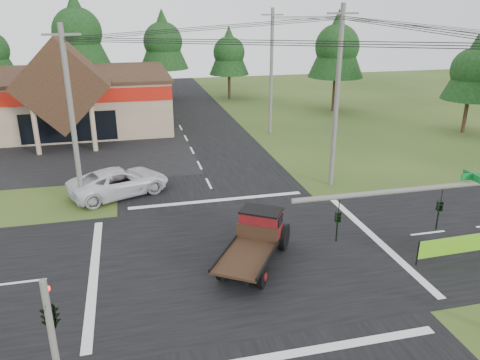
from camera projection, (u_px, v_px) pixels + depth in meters
name	position (u px, v px, depth m)	size (l,w,h in m)	color
ground	(245.00, 256.00, 22.54)	(120.00, 120.00, 0.00)	#2D4418
road_ns	(245.00, 255.00, 22.54)	(12.00, 120.00, 0.02)	black
road_ew	(245.00, 255.00, 22.54)	(120.00, 12.00, 0.02)	black
parking_apron	(14.00, 159.00, 36.77)	(28.00, 14.00, 0.02)	black
cvs_building	(12.00, 100.00, 45.06)	(30.40, 18.20, 9.19)	#A0846C
traffic_signal_mast	(471.00, 227.00, 15.45)	(8.12, 0.24, 7.00)	#595651
traffic_signal_corner	(48.00, 304.00, 12.99)	(0.53, 2.48, 4.40)	#595651
utility_pole_nw	(72.00, 118.00, 26.19)	(2.00, 0.30, 10.50)	#595651
utility_pole_ne	(337.00, 97.00, 29.54)	(2.00, 0.30, 11.50)	#595651
utility_pole_n	(271.00, 72.00, 42.34)	(2.00, 0.30, 11.20)	#595651
tree_row_c	(77.00, 30.00, 54.65)	(7.28, 7.28, 13.13)	#332316
tree_row_d	(163.00, 40.00, 58.23)	(6.16, 6.16, 11.11)	#332316
tree_row_e	(229.00, 51.00, 58.64)	(5.04, 5.04, 9.09)	#332316
tree_side_ne	(337.00, 44.00, 51.26)	(6.16, 6.16, 11.11)	#332316
tree_side_e_near	(473.00, 68.00, 42.56)	(5.04, 5.04, 9.09)	#332316
antique_flatbed_truck	(254.00, 242.00, 21.37)	(2.15, 5.62, 2.35)	#4F0B12
roadside_banner	(451.00, 248.00, 21.93)	(3.69, 0.11, 1.26)	#5EAD17
white_pickup	(119.00, 182.00, 29.57)	(2.88, 6.26, 1.74)	silver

